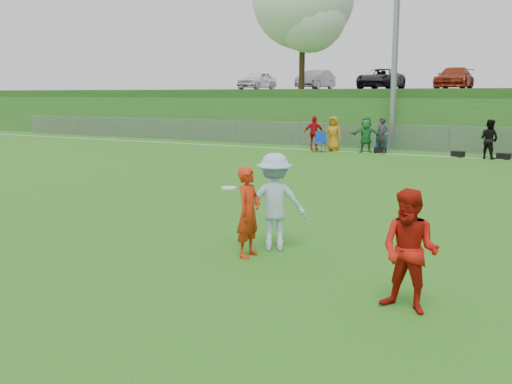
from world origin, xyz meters
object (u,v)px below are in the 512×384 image
Objects in this scene: recycling_bin at (381,143)px; player_blue at (275,202)px; player_red_center at (410,251)px; frisbee at (229,188)px; player_red_left at (248,212)px.

player_blue is at bearing -79.25° from recycling_bin.
player_blue is (-2.84, 1.81, 0.07)m from player_red_center.
recycling_bin is at bearing 116.15° from player_red_center.
frisbee is 19.10m from recycling_bin.
recycling_bin is (-2.81, 18.88, -0.71)m from frisbee.
frisbee is at bearing 71.02° from player_red_left.
recycling_bin is (-3.50, 18.46, -0.45)m from player_blue.
frisbee is (-0.69, -0.42, 0.26)m from player_blue.
player_red_left is 0.97× the size of player_red_center.
player_red_left is 3.27m from player_red_center.
player_red_center is 5.88× the size of frisbee.
player_red_center is (3.04, -1.21, 0.02)m from player_red_left.
player_blue is at bearing 31.46° from frisbee.
player_red_left is 19.34m from recycling_bin.
player_red_center is at bearing -21.40° from frisbee.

